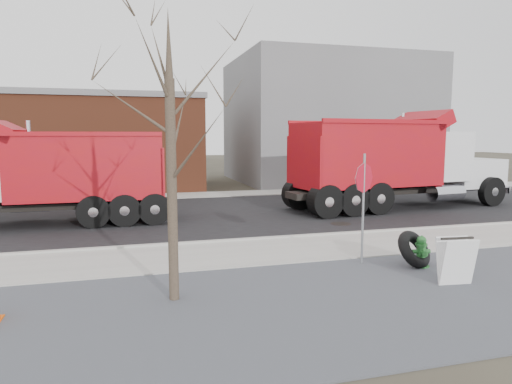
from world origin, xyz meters
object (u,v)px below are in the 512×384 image
object	(u,v)px
stop_sign	(364,189)
truck_tire	(414,249)
sandwich_board	(456,261)
dump_truck_red_b	(56,173)
fire_hydrant	(421,253)
dump_truck_red_a	(393,160)

from	to	relation	value
stop_sign	truck_tire	bearing A→B (deg)	-31.58
sandwich_board	dump_truck_red_b	distance (m)	12.60
fire_hydrant	dump_truck_red_b	size ratio (longest dim) A/B	0.09
truck_tire	stop_sign	distance (m)	1.81
truck_tire	dump_truck_red_a	bearing A→B (deg)	61.12
sandwich_board	dump_truck_red_a	world-z (taller)	dump_truck_red_a
stop_sign	dump_truck_red_a	distance (m)	9.04
truck_tire	dump_truck_red_b	world-z (taller)	dump_truck_red_b
fire_hydrant	dump_truck_red_b	xyz separation A→B (m)	(-8.78, 7.76, 1.42)
stop_sign	sandwich_board	world-z (taller)	stop_sign
fire_hydrant	stop_sign	xyz separation A→B (m)	(-1.18, 0.60, 1.44)
stop_sign	dump_truck_red_a	bearing A→B (deg)	47.29
fire_hydrant	dump_truck_red_b	distance (m)	11.81
fire_hydrant	stop_sign	world-z (taller)	stop_sign
stop_sign	dump_truck_red_a	xyz separation A→B (m)	(5.35, 7.28, 0.24)
truck_tire	stop_sign	bearing A→B (deg)	154.81
sandwich_board	dump_truck_red_a	bearing A→B (deg)	71.40
fire_hydrant	dump_truck_red_b	bearing A→B (deg)	148.11
truck_tire	sandwich_board	distance (m)	1.41
dump_truck_red_b	dump_truck_red_a	bearing A→B (deg)	-179.71
dump_truck_red_a	sandwich_board	bearing A→B (deg)	-121.29
fire_hydrant	truck_tire	world-z (taller)	truck_tire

